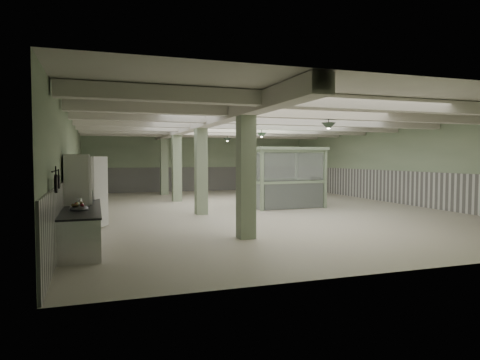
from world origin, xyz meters
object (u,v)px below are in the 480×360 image
object	(u,v)px
prep_counter	(82,223)
guard_booth	(281,166)
walkin_cooler	(80,195)
filing_cabinet	(319,191)

from	to	relation	value
prep_counter	guard_booth	size ratio (longest dim) A/B	1.56
walkin_cooler	prep_counter	bearing A→B (deg)	-85.57
guard_booth	filing_cabinet	bearing A→B (deg)	-17.38
prep_counter	guard_booth	xyz separation A→B (m)	(7.93, 5.55, 1.26)
guard_booth	filing_cabinet	distance (m)	1.99
prep_counter	guard_booth	bearing A→B (deg)	34.97
walkin_cooler	filing_cabinet	xyz separation A→B (m)	(9.63, 4.05, -0.44)
walkin_cooler	filing_cabinet	world-z (taller)	walkin_cooler
walkin_cooler	guard_booth	bearing A→B (deg)	29.12
walkin_cooler	filing_cabinet	size ratio (longest dim) A/B	1.84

